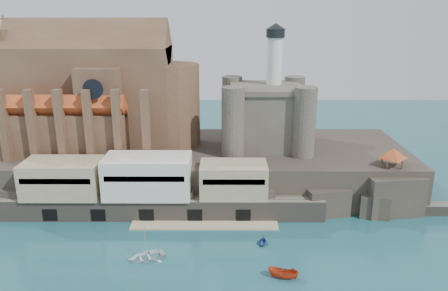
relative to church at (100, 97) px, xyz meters
The scene contains 10 objects.
ground 53.14m from the church, 60.03° to the right, with size 300.00×300.00×0.00m, color #194B53.
promontory 29.58m from the church, ahead, with size 100.00×36.00×10.00m.
quay 28.37m from the church, 53.41° to the right, with size 70.00×12.00×13.05m.
church is the anchor object (origin of this frame).
castle_keep 40.39m from the church, ahead, with size 21.20×21.20×29.30m.
rock_outcrop 70.41m from the church, 13.61° to the right, with size 14.50×10.50×8.70m.
pavilion 68.65m from the church, 13.48° to the right, with size 6.40×6.40×5.40m.
boat_5 62.01m from the church, 46.46° to the right, with size 1.90×1.95×5.06m, color #BD3B17.
boat_6 45.47m from the church, 65.55° to the right, with size 4.66×1.35×6.52m, color white.
boat_7 53.44m from the church, 39.71° to the right, with size 2.82×1.72×3.26m, color navy.
Camera 1 is at (6.35, -62.25, 41.93)m, focal length 35.00 mm.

